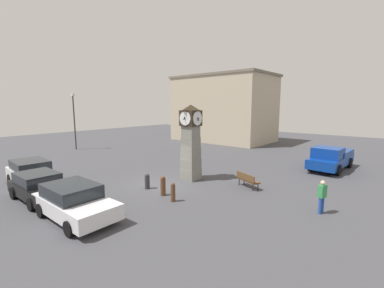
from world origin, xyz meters
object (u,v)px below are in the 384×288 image
(pickup_truck, at_px, (331,158))
(car_by_building, at_px, (74,201))
(bollard_far_row, at_px, (147,181))
(car_navy_sedan, at_px, (32,173))
(car_near_tower, at_px, (39,186))
(bollard_mid_row, at_px, (163,186))
(pedestrian_near_bench, at_px, (322,195))
(bench, at_px, (247,179))
(street_lamp_near_road, at_px, (74,117))
(bollard_near_tower, at_px, (173,192))
(clock_tower, at_px, (191,141))

(pickup_truck, bearing_deg, car_by_building, -111.91)
(bollard_far_row, xyz_separation_m, car_navy_sedan, (-6.11, -4.13, 0.32))
(car_navy_sedan, distance_m, car_near_tower, 3.09)
(bollard_mid_row, bearing_deg, pickup_truck, 64.66)
(car_near_tower, distance_m, pedestrian_near_bench, 14.26)
(bollard_far_row, height_order, pickup_truck, pickup_truck)
(bollard_mid_row, xyz_separation_m, car_navy_sedan, (-7.68, -3.93, 0.23))
(pickup_truck, xyz_separation_m, bench, (-2.92, -8.28, -0.41))
(car_near_tower, bearing_deg, bollard_mid_row, 44.60)
(car_by_building, bearing_deg, pickup_truck, 68.09)
(car_by_building, distance_m, street_lamp_near_road, 20.03)
(car_near_tower, distance_m, pickup_truck, 20.10)
(car_navy_sedan, distance_m, pedestrian_near_bench, 16.60)
(bollard_near_tower, height_order, car_near_tower, car_near_tower)
(bollard_near_tower, bearing_deg, car_near_tower, -143.23)
(pickup_truck, distance_m, pedestrian_near_bench, 9.65)
(car_navy_sedan, bearing_deg, street_lamp_near_road, 143.03)
(pickup_truck, bearing_deg, bollard_far_row, -121.34)
(bollard_far_row, xyz_separation_m, pickup_truck, (7.48, 12.29, 0.46))
(pickup_truck, relative_size, pedestrian_near_bench, 3.54)
(car_near_tower, height_order, bench, car_near_tower)
(clock_tower, bearing_deg, car_by_building, -90.68)
(bollard_mid_row, height_order, pickup_truck, pickup_truck)
(bollard_mid_row, bearing_deg, bollard_far_row, 172.70)
(pedestrian_near_bench, bearing_deg, car_by_building, -138.10)
(bollard_near_tower, distance_m, car_near_tower, 7.16)
(car_navy_sedan, distance_m, pickup_truck, 21.32)
(car_navy_sedan, bearing_deg, bollard_far_row, 34.04)
(bollard_near_tower, bearing_deg, bollard_far_row, 168.87)
(bench, relative_size, street_lamp_near_road, 0.27)
(car_near_tower, relative_size, pickup_truck, 0.73)
(car_by_building, bearing_deg, car_near_tower, -179.03)
(car_navy_sedan, xyz_separation_m, street_lamp_near_road, (-10.98, 8.27, 2.84))
(car_navy_sedan, height_order, car_by_building, car_navy_sedan)
(pedestrian_near_bench, height_order, street_lamp_near_road, street_lamp_near_road)
(bollard_mid_row, height_order, bench, bollard_mid_row)
(bollard_mid_row, xyz_separation_m, bench, (3.00, 4.21, -0.04))
(clock_tower, height_order, bollard_far_row, clock_tower)
(bollard_mid_row, bearing_deg, bench, 54.53)
(bollard_near_tower, xyz_separation_m, pedestrian_near_bench, (6.36, 3.28, 0.39))
(bench, bearing_deg, pedestrian_near_bench, -15.70)
(car_by_building, xyz_separation_m, pickup_truck, (6.85, 17.03, 0.16))
(car_navy_sedan, xyz_separation_m, car_by_building, (6.75, -0.61, -0.02))
(bollard_far_row, bearing_deg, car_navy_sedan, -145.96)
(clock_tower, relative_size, pedestrian_near_bench, 3.19)
(bollard_far_row, bearing_deg, street_lamp_near_road, 166.39)
(street_lamp_near_road, bearing_deg, car_by_building, -26.60)
(bollard_far_row, bearing_deg, clock_tower, 77.26)
(bollard_mid_row, relative_size, pedestrian_near_bench, 0.70)
(clock_tower, relative_size, pickup_truck, 0.90)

